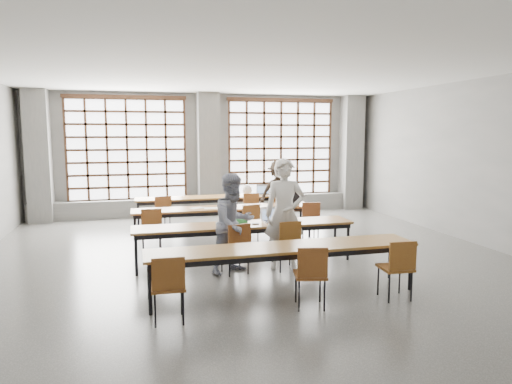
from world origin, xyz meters
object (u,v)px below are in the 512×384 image
chair_front_right (287,240)px  laptop_back (263,192)px  chair_back_right (280,205)px  green_box (241,221)px  phone (256,224)px  chair_mid_centre (249,220)px  laptop_front (271,218)px  desk_row_d (284,250)px  chair_mid_right (310,217)px  backpack (292,195)px  student_male (285,214)px  desk_row_b (224,210)px  chair_near_mid (311,270)px  student_female (234,223)px  mouse (294,220)px  plastic_bag (247,190)px  chair_near_right (398,264)px  desk_row_c (245,227)px  student_back (279,193)px  desk_row_a (214,199)px  chair_front_left (237,243)px  chair_back_left (162,210)px  chair_mid_left (151,225)px  red_pouch (168,283)px  chair_back_mid (250,206)px  chair_near_left (168,282)px

chair_front_right → laptop_back: 4.51m
chair_back_right → green_box: size_ratio=3.52×
phone → chair_mid_centre: bearing=81.2°
laptop_front → green_box: bearing=-177.2°
desk_row_d → laptop_back: size_ratio=9.88×
chair_mid_right → laptop_back: 2.55m
laptop_front → backpack: (1.04, 1.86, 0.14)m
student_male → desk_row_b: bearing=117.5°
chair_back_right → chair_near_mid: same height
student_female → mouse: (1.25, 0.48, -0.10)m
mouse → backpack: 2.10m
plastic_bag → chair_near_right: bearing=-83.3°
desk_row_c → chair_near_mid: size_ratio=4.55×
student_back → backpack: size_ratio=4.17×
laptop_front → chair_mid_right: bearing=44.0°
desk_row_c → student_back: student_back is taller
desk_row_a → student_back: bearing=-17.4°
chair_front_right → student_male: size_ratio=0.46×
desk_row_b → green_box: size_ratio=16.00×
desk_row_b → chair_mid_centre: (0.42, -0.63, -0.13)m
chair_front_right → desk_row_d: bearing=-111.1°
chair_front_left → mouse: 1.39m
chair_near_mid → laptop_back: 6.27m
chair_mid_right → backpack: bearing=105.7°
chair_near_mid → plastic_bag: size_ratio=3.08×
chair_back_left → chair_front_left: (1.04, -3.70, 0.00)m
desk_row_b → backpack: 1.62m
chair_front_left → chair_back_left: bearing=105.7°
mouse → phone: 0.77m
desk_row_c → desk_row_d: bearing=-84.2°
chair_mid_left → student_male: student_male is taller
plastic_bag → red_pouch: size_ratio=1.43×
chair_back_mid → red_pouch: 5.87m
chair_mid_centre → phone: (-0.22, -1.40, 0.20)m
chair_front_right → chair_near_mid: same height
desk_row_c → chair_back_left: bearing=113.3°
desk_row_b → chair_front_right: (0.63, -2.55, -0.13)m
desk_row_c → phone: 0.22m
mouse → chair_near_mid: bearing=-104.1°
chair_mid_right → chair_front_right: size_ratio=1.00×
mouse → chair_mid_right: bearing=58.0°
chair_front_right → chair_near_left: size_ratio=1.00×
desk_row_b → student_back: bearing=37.3°
chair_mid_left → chair_mid_right: size_ratio=1.00×
chair_mid_left → green_box: 2.00m
desk_row_c → backpack: bearing=51.3°
chair_back_left → chair_mid_centre: same height
chair_back_mid → backpack: bearing=-56.4°
laptop_back → red_pouch: laptop_back is taller
laptop_front → mouse: (0.41, -0.13, -0.04)m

